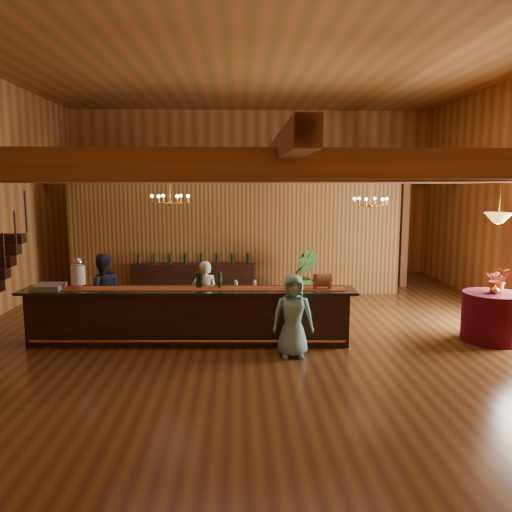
{
  "coord_description": "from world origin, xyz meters",
  "views": [
    {
      "loc": [
        -0.44,
        -10.1,
        3.0
      ],
      "look_at": [
        -0.05,
        0.62,
        1.49
      ],
      "focal_mm": 35.0,
      "sensor_mm": 36.0,
      "label": 1
    }
  ],
  "objects_px": {
    "round_table": "(492,317)",
    "staff_second": "(103,293)",
    "tasting_bar": "(189,316)",
    "chandelier_right": "(371,201)",
    "floor_plant": "(303,275)",
    "raffle_drum": "(322,280)",
    "beverage_dispenser": "(78,274)",
    "bartender": "(205,296)",
    "guest": "(293,316)",
    "chandelier_left": "(170,199)",
    "pendant_lamp": "(498,218)",
    "backbar_shelf": "(194,281)"
  },
  "relations": [
    {
      "from": "round_table",
      "to": "staff_second",
      "type": "height_order",
      "value": "staff_second"
    },
    {
      "from": "staff_second",
      "to": "tasting_bar",
      "type": "bearing_deg",
      "value": 139.55
    },
    {
      "from": "chandelier_right",
      "to": "floor_plant",
      "type": "height_order",
      "value": "chandelier_right"
    },
    {
      "from": "raffle_drum",
      "to": "floor_plant",
      "type": "distance_m",
      "value": 3.5
    },
    {
      "from": "beverage_dispenser",
      "to": "bartender",
      "type": "bearing_deg",
      "value": 16.75
    },
    {
      "from": "round_table",
      "to": "bartender",
      "type": "distance_m",
      "value": 5.69
    },
    {
      "from": "bartender",
      "to": "raffle_drum",
      "type": "bearing_deg",
      "value": 159.37
    },
    {
      "from": "raffle_drum",
      "to": "guest",
      "type": "xyz_separation_m",
      "value": [
        -0.63,
        -0.69,
        -0.5
      ]
    },
    {
      "from": "round_table",
      "to": "staff_second",
      "type": "relative_size",
      "value": 0.67
    },
    {
      "from": "chandelier_right",
      "to": "floor_plant",
      "type": "relative_size",
      "value": 0.57
    },
    {
      "from": "chandelier_right",
      "to": "guest",
      "type": "bearing_deg",
      "value": -124.11
    },
    {
      "from": "beverage_dispenser",
      "to": "chandelier_right",
      "type": "distance_m",
      "value": 6.69
    },
    {
      "from": "beverage_dispenser",
      "to": "staff_second",
      "type": "xyz_separation_m",
      "value": [
        0.27,
        0.65,
        -0.52
      ]
    },
    {
      "from": "chandelier_left",
      "to": "bartender",
      "type": "xyz_separation_m",
      "value": [
        0.75,
        -0.51,
        -2.0
      ]
    },
    {
      "from": "raffle_drum",
      "to": "beverage_dispenser",
      "type": "bearing_deg",
      "value": 176.55
    },
    {
      "from": "bartender",
      "to": "floor_plant",
      "type": "bearing_deg",
      "value": -130.78
    },
    {
      "from": "chandelier_left",
      "to": "staff_second",
      "type": "bearing_deg",
      "value": -156.65
    },
    {
      "from": "round_table",
      "to": "pendant_lamp",
      "type": "bearing_deg",
      "value": 0.0
    },
    {
      "from": "bartender",
      "to": "floor_plant",
      "type": "relative_size",
      "value": 1.05
    },
    {
      "from": "tasting_bar",
      "to": "guest",
      "type": "relative_size",
      "value": 4.33
    },
    {
      "from": "guest",
      "to": "floor_plant",
      "type": "relative_size",
      "value": 1.05
    },
    {
      "from": "round_table",
      "to": "staff_second",
      "type": "bearing_deg",
      "value": 173.49
    },
    {
      "from": "raffle_drum",
      "to": "backbar_shelf",
      "type": "bearing_deg",
      "value": 124.39
    },
    {
      "from": "round_table",
      "to": "guest",
      "type": "bearing_deg",
      "value": -169.4
    },
    {
      "from": "bartender",
      "to": "pendant_lamp",
      "type": "bearing_deg",
      "value": 173.35
    },
    {
      "from": "round_table",
      "to": "bartender",
      "type": "relative_size",
      "value": 0.75
    },
    {
      "from": "backbar_shelf",
      "to": "bartender",
      "type": "bearing_deg",
      "value": -74.69
    },
    {
      "from": "tasting_bar",
      "to": "floor_plant",
      "type": "bearing_deg",
      "value": 53.92
    },
    {
      "from": "chandelier_left",
      "to": "pendant_lamp",
      "type": "relative_size",
      "value": 0.89
    },
    {
      "from": "staff_second",
      "to": "raffle_drum",
      "type": "bearing_deg",
      "value": 150.64
    },
    {
      "from": "pendant_lamp",
      "to": "bartender",
      "type": "xyz_separation_m",
      "value": [
        -5.6,
        0.94,
        -1.67
      ]
    },
    {
      "from": "tasting_bar",
      "to": "chandelier_left",
      "type": "height_order",
      "value": "chandelier_left"
    },
    {
      "from": "beverage_dispenser",
      "to": "guest",
      "type": "distance_m",
      "value": 4.17
    },
    {
      "from": "round_table",
      "to": "chandelier_right",
      "type": "relative_size",
      "value": 1.38
    },
    {
      "from": "tasting_bar",
      "to": "chandelier_right",
      "type": "height_order",
      "value": "chandelier_right"
    },
    {
      "from": "round_table",
      "to": "guest",
      "type": "distance_m",
      "value": 4.03
    },
    {
      "from": "round_table",
      "to": "beverage_dispenser",
      "type": "bearing_deg",
      "value": 178.34
    },
    {
      "from": "round_table",
      "to": "backbar_shelf",
      "type": "bearing_deg",
      "value": 146.68
    },
    {
      "from": "backbar_shelf",
      "to": "raffle_drum",
      "type": "bearing_deg",
      "value": -49.68
    },
    {
      "from": "round_table",
      "to": "floor_plant",
      "type": "relative_size",
      "value": 0.79
    },
    {
      "from": "chandelier_right",
      "to": "staff_second",
      "type": "xyz_separation_m",
      "value": [
        -5.9,
        -1.58,
        -1.82
      ]
    },
    {
      "from": "beverage_dispenser",
      "to": "bartender",
      "type": "height_order",
      "value": "beverage_dispenser"
    },
    {
      "from": "beverage_dispenser",
      "to": "chandelier_right",
      "type": "height_order",
      "value": "chandelier_right"
    },
    {
      "from": "beverage_dispenser",
      "to": "floor_plant",
      "type": "xyz_separation_m",
      "value": [
        4.72,
        3.18,
        -0.64
      ]
    },
    {
      "from": "tasting_bar",
      "to": "chandelier_left",
      "type": "distance_m",
      "value": 2.63
    },
    {
      "from": "guest",
      "to": "bartender",
      "type": "bearing_deg",
      "value": 135.12
    },
    {
      "from": "backbar_shelf",
      "to": "chandelier_right",
      "type": "xyz_separation_m",
      "value": [
        4.32,
        -1.56,
        2.18
      ]
    },
    {
      "from": "floor_plant",
      "to": "chandelier_right",
      "type": "bearing_deg",
      "value": -33.33
    },
    {
      "from": "tasting_bar",
      "to": "chandelier_right",
      "type": "distance_m",
      "value": 5.16
    },
    {
      "from": "chandelier_left",
      "to": "pendant_lamp",
      "type": "distance_m",
      "value": 6.52
    }
  ]
}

